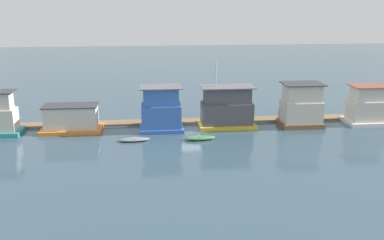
% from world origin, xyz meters
% --- Properties ---
extents(ground_plane, '(200.00, 200.00, 0.00)m').
position_xyz_m(ground_plane, '(0.00, 0.00, 0.00)').
color(ground_plane, '#385160').
extents(dock_walkway, '(59.60, 2.16, 0.30)m').
position_xyz_m(dock_walkway, '(0.00, 2.85, 0.15)').
color(dock_walkway, '#846B4C').
rests_on(dock_walkway, ground_plane).
extents(houseboat_orange, '(7.33, 3.97, 3.29)m').
position_xyz_m(houseboat_orange, '(-14.71, 0.41, 1.54)').
color(houseboat_orange, orange).
rests_on(houseboat_orange, ground_plane).
extents(houseboat_blue, '(5.39, 3.82, 5.52)m').
position_xyz_m(houseboat_blue, '(-3.74, -0.26, 2.52)').
color(houseboat_blue, '#3866B7').
rests_on(houseboat_blue, ground_plane).
extents(houseboat_yellow, '(7.14, 3.86, 8.29)m').
position_xyz_m(houseboat_yellow, '(4.56, 0.42, 2.38)').
color(houseboat_yellow, gold).
rests_on(houseboat_yellow, ground_plane).
extents(houseboat_brown, '(5.27, 3.87, 5.54)m').
position_xyz_m(houseboat_brown, '(14.03, -0.11, 2.57)').
color(houseboat_brown, brown).
rests_on(houseboat_brown, ground_plane).
extents(houseboat_white, '(5.12, 4.15, 5.05)m').
position_xyz_m(houseboat_white, '(22.83, 0.17, 2.22)').
color(houseboat_white, white).
rests_on(houseboat_white, ground_plane).
extents(dinghy_grey, '(3.63, 1.39, 0.41)m').
position_xyz_m(dinghy_grey, '(-6.94, -4.30, 0.21)').
color(dinghy_grey, gray).
rests_on(dinghy_grey, ground_plane).
extents(dinghy_green, '(3.64, 1.44, 0.49)m').
position_xyz_m(dinghy_green, '(0.58, -4.56, 0.24)').
color(dinghy_green, '#47844C').
rests_on(dinghy_green, ground_plane).
extents(mooring_post_far_right, '(0.25, 0.25, 2.07)m').
position_xyz_m(mooring_post_far_right, '(-22.22, 1.52, 1.03)').
color(mooring_post_far_right, brown).
rests_on(mooring_post_far_right, ground_plane).
extents(mooring_post_centre, '(0.25, 0.25, 1.98)m').
position_xyz_m(mooring_post_centre, '(11.73, 1.52, 0.99)').
color(mooring_post_centre, '#846B4C').
rests_on(mooring_post_centre, ground_plane).
extents(mooring_post_far_left, '(0.29, 0.29, 1.38)m').
position_xyz_m(mooring_post_far_left, '(-4.24, 1.52, 0.69)').
color(mooring_post_far_left, brown).
rests_on(mooring_post_far_left, ground_plane).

